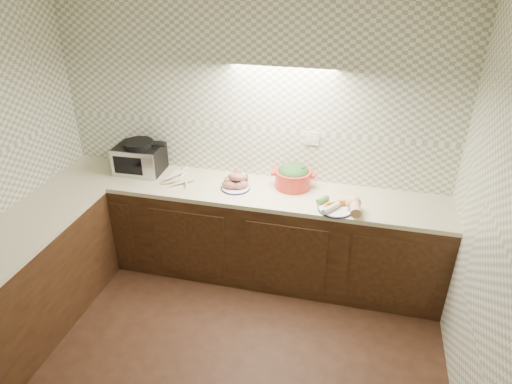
% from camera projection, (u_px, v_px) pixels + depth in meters
% --- Properties ---
extents(room, '(3.60, 3.60, 2.60)m').
position_uv_depth(room, '(169.00, 197.00, 2.45)').
color(room, black).
rests_on(room, ground).
extents(counter, '(3.60, 3.60, 0.90)m').
position_uv_depth(counter, '(138.00, 273.00, 3.74)').
color(counter, black).
rests_on(counter, ground).
extents(toaster_oven, '(0.44, 0.35, 0.31)m').
position_uv_depth(toaster_oven, '(140.00, 157.00, 4.32)').
color(toaster_oven, black).
rests_on(toaster_oven, counter).
extents(parsnip_pile, '(0.34, 0.37, 0.07)m').
position_uv_depth(parsnip_pile, '(183.00, 177.00, 4.21)').
color(parsnip_pile, beige).
rests_on(parsnip_pile, counter).
extents(sweet_potato_plate, '(0.26, 0.26, 0.15)m').
position_uv_depth(sweet_potato_plate, '(235.00, 183.00, 4.06)').
color(sweet_potato_plate, '#121739').
rests_on(sweet_potato_plate, counter).
extents(onion_bowl, '(0.15, 0.15, 0.12)m').
position_uv_depth(onion_bowl, '(239.00, 177.00, 4.17)').
color(onion_bowl, black).
rests_on(onion_bowl, counter).
extents(dutch_oven, '(0.40, 0.35, 0.22)m').
position_uv_depth(dutch_oven, '(293.00, 176.00, 4.05)').
color(dutch_oven, red).
rests_on(dutch_oven, counter).
extents(veg_plate, '(0.38, 0.30, 0.14)m').
position_uv_depth(veg_plate, '(344.00, 205.00, 3.72)').
color(veg_plate, '#121739').
rests_on(veg_plate, counter).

